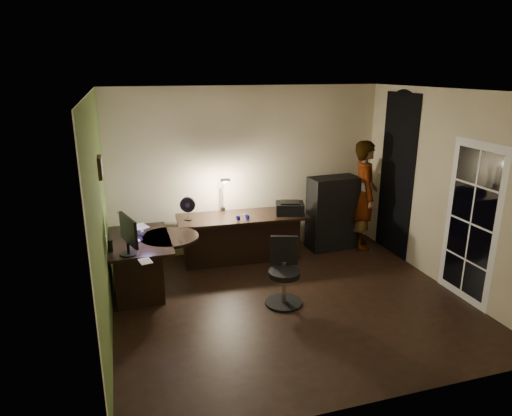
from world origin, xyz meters
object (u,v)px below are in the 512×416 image
object	(u,v)px
cabinet	(333,213)
person	(364,195)
desk_left	(141,265)
office_chair	(284,273)
desk_right	(242,238)
monitor	(128,241)

from	to	relation	value
cabinet	person	bearing A→B (deg)	-16.07
desk_left	cabinet	world-z (taller)	cabinet
cabinet	office_chair	distance (m)	2.20
desk_right	office_chair	size ratio (longest dim) A/B	2.31
monitor	desk_right	bearing A→B (deg)	14.41
cabinet	desk_right	bearing A→B (deg)	-179.93
cabinet	person	world-z (taller)	person
desk_left	desk_right	xyz separation A→B (m)	(1.59, 0.58, 0.00)
desk_right	monitor	world-z (taller)	monitor
monitor	person	world-z (taller)	person
desk_left	office_chair	size ratio (longest dim) A/B	1.49
cabinet	office_chair	world-z (taller)	cabinet
desk_right	person	world-z (taller)	person
desk_right	office_chair	world-z (taller)	office_chair
monitor	person	bearing A→B (deg)	-1.79
desk_left	office_chair	world-z (taller)	office_chair
cabinet	monitor	distance (m)	3.57
cabinet	person	xyz separation A→B (m)	(0.51, -0.11, 0.30)
desk_right	person	xyz separation A→B (m)	(2.12, -0.00, 0.54)
monitor	office_chair	distance (m)	2.00
desk_left	desk_right	size ratio (longest dim) A/B	0.65
person	office_chair	bearing A→B (deg)	146.84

